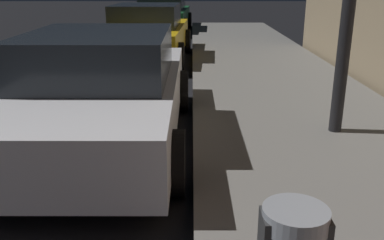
# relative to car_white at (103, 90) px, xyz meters

# --- Properties ---
(car_white) EXTENTS (2.15, 4.47, 1.43)m
(car_white) POSITION_rel_car_white_xyz_m (0.00, 0.00, 0.00)
(car_white) COLOR silver
(car_white) RESTS_ON ground
(car_yellow_cab) EXTENTS (2.20, 4.19, 1.43)m
(car_yellow_cab) POSITION_rel_car_white_xyz_m (-0.00, 5.80, -0.00)
(car_yellow_cab) COLOR gold
(car_yellow_cab) RESTS_ON ground
(car_green) EXTENTS (2.24, 4.47, 1.43)m
(car_green) POSITION_rel_car_white_xyz_m (-0.00, 12.12, 0.01)
(car_green) COLOR #19592D
(car_green) RESTS_ON ground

